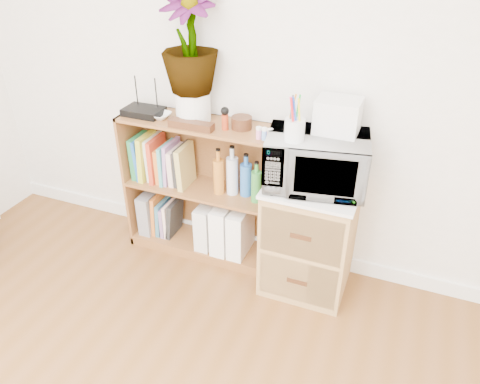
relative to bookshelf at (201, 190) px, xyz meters
The scene contains 21 objects.
skirting_board 0.57m from the bookshelf, 21.80° to the left, with size 4.00×0.02×0.10m, color white.
bookshelf is the anchor object (origin of this frame).
wicker_unit 0.76m from the bookshelf, ahead, with size 0.50×0.45×0.70m, color #9E7542.
microwave 0.85m from the bookshelf, ahead, with size 0.54×0.37×0.30m, color silver.
pen_cup 0.90m from the bookshelf, 15.54° to the right, with size 0.11×0.11×0.12m, color silver.
small_appliance 1.04m from the bookshelf, ahead, with size 0.23×0.19×0.18m, color silver.
router 0.61m from the bookshelf, behind, with size 0.24×0.16×0.04m, color black.
white_bowl 0.55m from the bookshelf, behind, with size 0.13×0.13×0.03m, color white.
plant_pot 0.56m from the bookshelf, 149.06° to the left, with size 0.21×0.21×0.18m, color white.
potted_plant 0.94m from the bookshelf, 149.06° to the left, with size 0.32×0.32×0.58m, color #3D702D.
trinket_box 0.51m from the bookshelf, 84.35° to the right, with size 0.27×0.07×0.04m, color #3A1D0F.
kokeshi_doll 0.56m from the bookshelf, 11.43° to the right, with size 0.04×0.04×0.09m, color #A03013.
wooden_bowl 0.58m from the bookshelf, ahead, with size 0.12×0.12×0.07m, color #3B1D10.
paint_jars 0.69m from the bookshelf, 11.22° to the right, with size 0.12×0.04×0.06m, color #D07499.
file_box 0.48m from the bookshelf, behind, with size 0.09×0.23×0.29m, color gray.
magazine_holder_left 0.25m from the bookshelf, 12.56° to the right, with size 0.10×0.25×0.31m, color silver.
magazine_holder_mid 0.29m from the bookshelf, ahead, with size 0.11×0.27×0.34m, color white.
magazine_holder_right 0.37m from the bookshelf, ahead, with size 0.10×0.26×0.33m, color white.
cookbooks 0.32m from the bookshelf, behind, with size 0.39×0.20×0.31m.
liquor_bottles 0.34m from the bookshelf, ahead, with size 0.40×0.07×0.32m.
lower_books 0.39m from the bookshelf, behind, with size 0.18×0.19×0.30m.
Camera 1 is at (0.85, -0.22, 2.04)m, focal length 35.00 mm.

